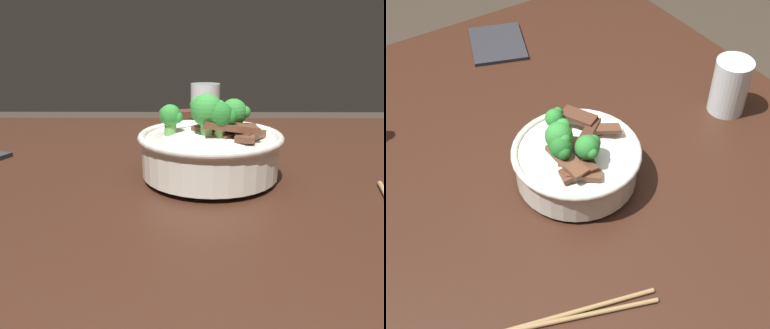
{
  "view_description": "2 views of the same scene",
  "coord_description": "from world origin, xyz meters",
  "views": [
    {
      "loc": [
        -0.07,
        -0.53,
        0.94
      ],
      "look_at": [
        -0.08,
        -0.04,
        0.78
      ],
      "focal_mm": 33.72,
      "sensor_mm": 36.0,
      "label": 1
    },
    {
      "loc": [
        0.49,
        -0.36,
        1.43
      ],
      "look_at": [
        -0.04,
        -0.01,
        0.8
      ],
      "focal_mm": 50.7,
      "sensor_mm": 36.0,
      "label": 2
    }
  ],
  "objects": [
    {
      "name": "rice_bowl",
      "position": [
        -0.05,
        -0.01,
        0.8
      ],
      "size": [
        0.22,
        0.22,
        0.13
      ],
      "color": "silver",
      "rests_on": "dining_table"
    },
    {
      "name": "drinking_glass",
      "position": [
        -0.05,
        0.34,
        0.8
      ],
      "size": [
        0.07,
        0.07,
        0.11
      ],
      "color": "white",
      "rests_on": "dining_table"
    },
    {
      "name": "folded_napkin",
      "position": [
        -0.5,
        0.07,
        0.75
      ],
      "size": [
        0.18,
        0.16,
        0.01
      ],
      "primitive_type": "cube",
      "rotation": [
        0.0,
        0.0,
        -0.35
      ],
      "color": "#28282D",
      "rests_on": "dining_table"
    },
    {
      "name": "chopsticks_pair",
      "position": [
        0.17,
        -0.15,
        0.75
      ],
      "size": [
        0.09,
        0.22,
        0.01
      ],
      "color": "#9E7A4C",
      "rests_on": "dining_table"
    },
    {
      "name": "dining_table",
      "position": [
        0.0,
        0.0,
        0.62
      ],
      "size": [
        1.28,
        0.99,
        0.75
      ],
      "color": "#381E14",
      "rests_on": "ground"
    }
  ]
}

